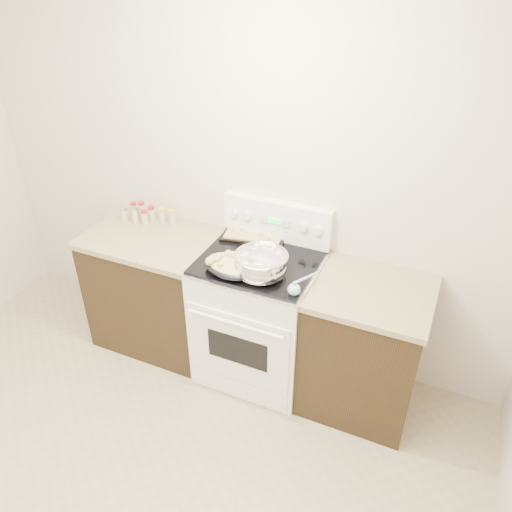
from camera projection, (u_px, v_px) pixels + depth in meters
The scene contains 10 objects.
room_shell at pixel (14, 255), 1.81m from camera, with size 4.10×3.60×2.75m.
counter_left at pixel (158, 289), 3.74m from camera, with size 0.93×0.67×0.92m.
counter_right at pixel (363, 347), 3.20m from camera, with size 0.73×0.67×0.92m.
kitchen_range at pixel (259, 315), 3.44m from camera, with size 0.78×0.73×1.22m.
mixing_bowl at pixel (261, 265), 3.00m from camera, with size 0.41×0.41×0.19m.
roasting_pan at pixel (230, 265), 3.05m from camera, with size 0.41×0.33×0.12m.
baking_sheet at pixel (255, 233), 3.45m from camera, with size 0.48×0.37×0.06m.
wooden_spoon at pixel (242, 259), 3.18m from camera, with size 0.15×0.23×0.04m.
blue_ladle at pixel (296, 288), 2.88m from camera, with size 0.11×0.26×0.09m.
spice_jars at pixel (146, 214), 3.65m from camera, with size 0.40×0.15×0.13m.
Camera 1 is at (1.43, -1.04, 2.67)m, focal length 35.00 mm.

